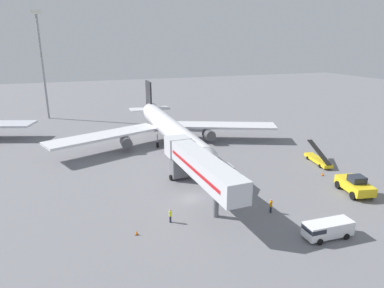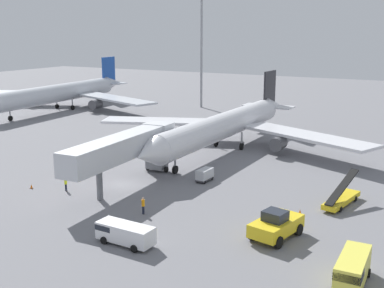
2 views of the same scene
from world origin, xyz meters
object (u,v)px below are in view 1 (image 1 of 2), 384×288
service_van_near_right (327,229)px  ground_crew_worker_midground (271,205)px  safety_cone_alpha (323,174)px  apron_light_mast (40,46)px  baggage_cart_near_left (228,169)px  ground_crew_worker_foreground (170,215)px  airplane_at_gate (169,128)px  jet_bridge (197,164)px  safety_cone_bravo (137,233)px  belt_loader_truck (318,159)px  pushback_tug (355,185)px

service_van_near_right → ground_crew_worker_midground: service_van_near_right is taller
safety_cone_alpha → apron_light_mast: size_ratio=0.02×
baggage_cart_near_left → ground_crew_worker_foreground: size_ratio=1.60×
airplane_at_gate → ground_crew_worker_foreground: bearing=-105.6°
jet_bridge → safety_cone_alpha: 21.76m
safety_cone_bravo → apron_light_mast: size_ratio=0.02×
service_van_near_right → safety_cone_bravo: 20.53m
airplane_at_gate → service_van_near_right: 37.81m
airplane_at_gate → ground_crew_worker_foreground: size_ratio=28.71×
belt_loader_truck → ground_crew_worker_midground: 21.40m
pushback_tug → ground_crew_worker_midground: size_ratio=3.37×
pushback_tug → baggage_cart_near_left: pushback_tug is taller
pushback_tug → apron_light_mast: 80.29m
belt_loader_truck → service_van_near_right: 24.33m
pushback_tug → ground_crew_worker_midground: pushback_tug is taller
pushback_tug → ground_crew_worker_foreground: 26.31m
jet_bridge → safety_cone_alpha: jet_bridge is taller
ground_crew_worker_foreground → safety_cone_bravo: ground_crew_worker_foreground is taller
belt_loader_truck → safety_cone_bravo: belt_loader_truck is taller
safety_cone_alpha → ground_crew_worker_midground: bearing=-151.9°
baggage_cart_near_left → ground_crew_worker_foreground: 16.91m
baggage_cart_near_left → safety_cone_bravo: baggage_cart_near_left is taller
airplane_at_gate → service_van_near_right: airplane_at_gate is taller
airplane_at_gate → pushback_tug: size_ratio=7.90×
jet_bridge → service_van_near_right: (9.66, -13.93, -3.72)m
safety_cone_bravo → belt_loader_truck: bearing=19.6°
airplane_at_gate → pushback_tug: bearing=-57.9°
safety_cone_bravo → airplane_at_gate: bearing=67.8°
safety_cone_alpha → belt_loader_truck: bearing=58.0°
belt_loader_truck → baggage_cart_near_left: belt_loader_truck is taller
pushback_tug → jet_bridge: bearing=163.6°
pushback_tug → safety_cone_alpha: pushback_tug is taller
ground_crew_worker_midground → service_van_near_right: bearing=-69.0°
airplane_at_gate → baggage_cart_near_left: (4.79, -17.13, -3.08)m
baggage_cart_near_left → ground_crew_worker_midground: ground_crew_worker_midground is taller
airplane_at_gate → jet_bridge: airplane_at_gate is taller
airplane_at_gate → jet_bridge: (-2.61, -23.11, 0.85)m
airplane_at_gate → belt_loader_truck: 28.20m
jet_bridge → safety_cone_alpha: bearing=1.4°
belt_loader_truck → baggage_cart_near_left: (-16.97, 0.52, 0.09)m
airplane_at_gate → service_van_near_right: bearing=-79.2°
service_van_near_right → safety_cone_bravo: service_van_near_right is taller
ground_crew_worker_foreground → safety_cone_bravo: (-4.23, -1.38, -0.63)m
pushback_tug → service_van_near_right: pushback_tug is taller
airplane_at_gate → ground_crew_worker_foreground: 29.56m
service_van_near_right → safety_cone_bravo: bearing=159.1°
belt_loader_truck → safety_cone_bravo: (-33.87, -12.05, -0.52)m
ground_crew_worker_midground → apron_light_mast: size_ratio=0.06×
airplane_at_gate → ground_crew_worker_midground: airplane_at_gate is taller
jet_bridge → safety_cone_bravo: 12.43m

